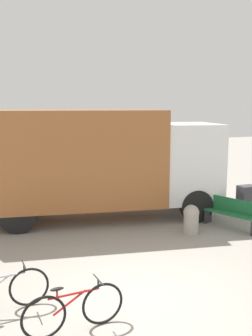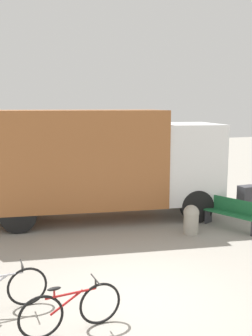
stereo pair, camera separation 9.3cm
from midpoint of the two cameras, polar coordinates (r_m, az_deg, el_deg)
The scene contains 7 objects.
ground_plane at distance 7.53m, azimuth 1.18°, elevation -19.11°, with size 60.00×60.00×0.00m, color gray.
delivery_truck at distance 11.89m, azimuth -4.73°, elevation 1.26°, with size 7.95×3.51×3.47m.
park_bench at distance 11.59m, azimuth 15.58°, elevation -6.52°, with size 1.02×1.66×0.88m.
bicycle_near at distance 7.27m, azimuth -18.94°, elevation -17.35°, with size 1.70×0.44×0.81m.
bicycle_middle at distance 6.46m, azimuth -8.37°, elevation -20.52°, with size 1.70×0.44×0.81m.
bollard_near_bench at distance 10.84m, azimuth 9.65°, elevation -7.60°, with size 0.45×0.45×0.84m.
utility_box at distance 13.05m, azimuth 17.69°, elevation -4.74°, with size 0.56×0.41×1.00m.
Camera 1 is at (-2.50, -6.12, 3.60)m, focal length 40.00 mm.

